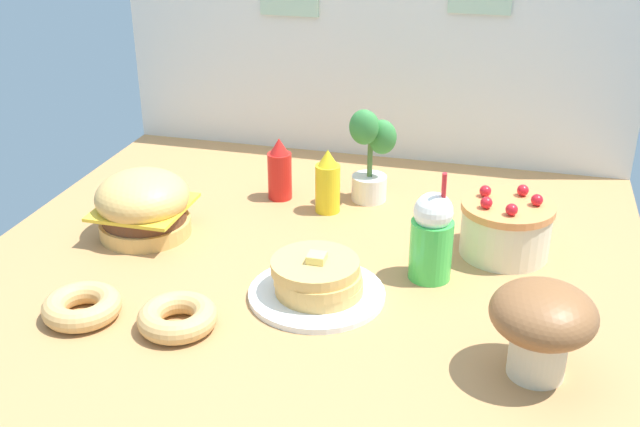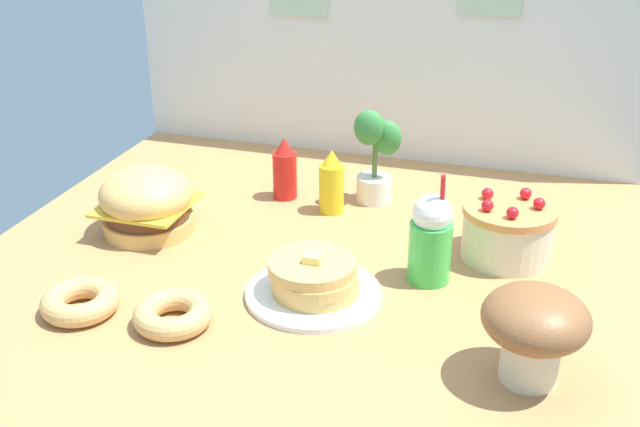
# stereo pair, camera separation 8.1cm
# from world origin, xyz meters

# --- Properties ---
(ground_plane) EXTENTS (2.04, 2.04, 0.02)m
(ground_plane) POSITION_xyz_m (0.00, 0.00, -0.01)
(ground_plane) COLOR #B27F4C
(back_wall) EXTENTS (2.04, 0.04, 0.96)m
(back_wall) POSITION_xyz_m (0.00, 1.01, 0.48)
(back_wall) COLOR silver
(back_wall) RESTS_ON ground_plane
(burger) EXTENTS (0.30, 0.30, 0.22)m
(burger) POSITION_xyz_m (-0.57, 0.11, 0.10)
(burger) COLOR #DBA859
(burger) RESTS_ON ground_plane
(pancake_stack) EXTENTS (0.39, 0.39, 0.14)m
(pancake_stack) POSITION_xyz_m (0.08, -0.13, 0.05)
(pancake_stack) COLOR white
(pancake_stack) RESTS_ON ground_plane
(layer_cake) EXTENTS (0.28, 0.28, 0.21)m
(layer_cake) POSITION_xyz_m (0.58, 0.27, 0.09)
(layer_cake) COLOR beige
(layer_cake) RESTS_ON ground_plane
(ketchup_bottle) EXTENTS (0.09, 0.09, 0.23)m
(ketchup_bottle) POSITION_xyz_m (-0.23, 0.50, 0.11)
(ketchup_bottle) COLOR red
(ketchup_bottle) RESTS_ON ground_plane
(mustard_bottle) EXTENTS (0.09, 0.09, 0.23)m
(mustard_bottle) POSITION_xyz_m (-0.03, 0.43, 0.11)
(mustard_bottle) COLOR yellow
(mustard_bottle) RESTS_ON ground_plane
(cream_soda_cup) EXTENTS (0.13, 0.13, 0.34)m
(cream_soda_cup) POSITION_xyz_m (0.37, 0.06, 0.13)
(cream_soda_cup) COLOR green
(cream_soda_cup) RESTS_ON ground_plane
(donut_pink_glaze) EXTENTS (0.21, 0.21, 0.06)m
(donut_pink_glaze) POSITION_xyz_m (-0.51, -0.39, 0.03)
(donut_pink_glaze) COLOR tan
(donut_pink_glaze) RESTS_ON ground_plane
(donut_chocolate) EXTENTS (0.21, 0.21, 0.06)m
(donut_chocolate) POSITION_xyz_m (-0.23, -0.37, 0.03)
(donut_chocolate) COLOR tan
(donut_chocolate) RESTS_ON ground_plane
(potted_plant) EXTENTS (0.17, 0.13, 0.35)m
(potted_plant) POSITION_xyz_m (0.09, 0.57, 0.19)
(potted_plant) COLOR white
(potted_plant) RESTS_ON ground_plane
(mushroom_stool) EXTENTS (0.25, 0.25, 0.24)m
(mushroom_stool) POSITION_xyz_m (0.68, -0.33, 0.15)
(mushroom_stool) COLOR beige
(mushroom_stool) RESTS_ON ground_plane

